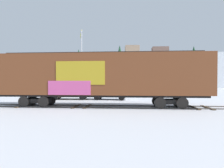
# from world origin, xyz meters

# --- Properties ---
(ground_plane) EXTENTS (260.00, 260.00, 0.00)m
(ground_plane) POSITION_xyz_m (0.00, 0.00, 0.00)
(ground_plane) COLOR #B2B5BC
(track) EXTENTS (60.02, 3.10, 0.08)m
(track) POSITION_xyz_m (1.33, 0.01, 0.04)
(track) COLOR #4C4742
(track) RESTS_ON ground_plane
(freight_car) EXTENTS (17.49, 3.00, 4.62)m
(freight_car) POSITION_xyz_m (0.77, -0.00, 2.65)
(freight_car) COLOR brown
(freight_car) RESTS_ON ground_plane
(flagpole) EXTENTS (0.59, 1.26, 10.08)m
(flagpole) POSITION_xyz_m (-4.33, 13.04, 6.10)
(flagpole) COLOR silver
(flagpole) RESTS_ON ground_plane
(hillside) EXTENTS (132.91, 31.14, 14.29)m
(hillside) POSITION_xyz_m (0.02, 59.40, 5.52)
(hillside) COLOR silver
(hillside) RESTS_ON ground_plane
(parked_car_tan) EXTENTS (4.80, 2.28, 1.74)m
(parked_car_tan) POSITION_xyz_m (-3.96, 6.10, 0.88)
(parked_car_tan) COLOR #9E8966
(parked_car_tan) RESTS_ON ground_plane
(parked_car_white) EXTENTS (4.24, 2.13, 1.71)m
(parked_car_white) POSITION_xyz_m (0.82, 6.23, 0.87)
(parked_car_white) COLOR silver
(parked_car_white) RESTS_ON ground_plane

